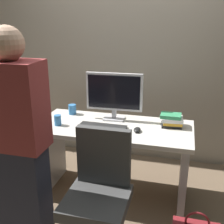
{
  "coord_description": "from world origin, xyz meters",
  "views": [
    {
      "loc": [
        0.6,
        -2.34,
        1.7
      ],
      "look_at": [
        0.0,
        -0.05,
        0.88
      ],
      "focal_mm": 45.38,
      "sensor_mm": 36.0,
      "label": 1
    }
  ],
  "objects_px": {
    "desk": "(113,148)",
    "cup_by_monitor": "(72,109)",
    "book_stack": "(172,120)",
    "mouse": "(137,130)",
    "cup_near_keyboard": "(58,120)",
    "monitor": "(114,94)",
    "keyboard": "(103,127)",
    "person_at_desk": "(19,148)",
    "office_chair": "(99,201)"
  },
  "relations": [
    {
      "from": "desk",
      "to": "cup_by_monitor",
      "type": "xyz_separation_m",
      "value": [
        -0.49,
        0.21,
        0.27
      ]
    },
    {
      "from": "desk",
      "to": "book_stack",
      "type": "height_order",
      "value": "book_stack"
    },
    {
      "from": "desk",
      "to": "cup_by_monitor",
      "type": "relative_size",
      "value": 14.45
    },
    {
      "from": "desk",
      "to": "mouse",
      "type": "xyz_separation_m",
      "value": [
        0.23,
        -0.08,
        0.24
      ]
    },
    {
      "from": "cup_near_keyboard",
      "to": "cup_by_monitor",
      "type": "distance_m",
      "value": 0.32
    },
    {
      "from": "monitor",
      "to": "keyboard",
      "type": "distance_m",
      "value": 0.34
    },
    {
      "from": "monitor",
      "to": "mouse",
      "type": "relative_size",
      "value": 5.41
    },
    {
      "from": "monitor",
      "to": "book_stack",
      "type": "relative_size",
      "value": 2.62
    },
    {
      "from": "person_at_desk",
      "to": "cup_by_monitor",
      "type": "xyz_separation_m",
      "value": [
        -0.04,
        1.03,
        -0.06
      ]
    },
    {
      "from": "monitor",
      "to": "book_stack",
      "type": "bearing_deg",
      "value": -4.86
    },
    {
      "from": "person_at_desk",
      "to": "book_stack",
      "type": "xyz_separation_m",
      "value": [
        0.97,
        0.94,
        -0.05
      ]
    },
    {
      "from": "person_at_desk",
      "to": "book_stack",
      "type": "bearing_deg",
      "value": 44.28
    },
    {
      "from": "desk",
      "to": "book_stack",
      "type": "distance_m",
      "value": 0.6
    },
    {
      "from": "office_chair",
      "to": "keyboard",
      "type": "bearing_deg",
      "value": 103.82
    },
    {
      "from": "book_stack",
      "to": "person_at_desk",
      "type": "bearing_deg",
      "value": -135.72
    },
    {
      "from": "office_chair",
      "to": "cup_near_keyboard",
      "type": "height_order",
      "value": "office_chair"
    },
    {
      "from": "mouse",
      "to": "cup_by_monitor",
      "type": "bearing_deg",
      "value": 158.14
    },
    {
      "from": "office_chair",
      "to": "mouse",
      "type": "bearing_deg",
      "value": 75.82
    },
    {
      "from": "desk",
      "to": "office_chair",
      "type": "xyz_separation_m",
      "value": [
        0.08,
        -0.71,
        -0.08
      ]
    },
    {
      "from": "monitor",
      "to": "cup_by_monitor",
      "type": "relative_size",
      "value": 5.45
    },
    {
      "from": "book_stack",
      "to": "desk",
      "type": "bearing_deg",
      "value": -167.22
    },
    {
      "from": "office_chair",
      "to": "keyboard",
      "type": "xyz_separation_m",
      "value": [
        -0.16,
        0.64,
        0.31
      ]
    },
    {
      "from": "cup_by_monitor",
      "to": "book_stack",
      "type": "relative_size",
      "value": 0.48
    },
    {
      "from": "book_stack",
      "to": "keyboard",
      "type": "bearing_deg",
      "value": -162.63
    },
    {
      "from": "desk",
      "to": "office_chair",
      "type": "distance_m",
      "value": 0.72
    },
    {
      "from": "cup_by_monitor",
      "to": "monitor",
      "type": "bearing_deg",
      "value": -5.52
    },
    {
      "from": "cup_by_monitor",
      "to": "office_chair",
      "type": "bearing_deg",
      "value": -58.63
    },
    {
      "from": "cup_near_keyboard",
      "to": "book_stack",
      "type": "bearing_deg",
      "value": 12.82
    },
    {
      "from": "monitor",
      "to": "mouse",
      "type": "bearing_deg",
      "value": -42.32
    },
    {
      "from": "office_chair",
      "to": "mouse",
      "type": "relative_size",
      "value": 9.4
    },
    {
      "from": "person_at_desk",
      "to": "book_stack",
      "type": "distance_m",
      "value": 1.35
    },
    {
      "from": "desk",
      "to": "cup_near_keyboard",
      "type": "bearing_deg",
      "value": -167.13
    },
    {
      "from": "desk",
      "to": "office_chair",
      "type": "relative_size",
      "value": 1.53
    },
    {
      "from": "office_chair",
      "to": "book_stack",
      "type": "bearing_deg",
      "value": 61.98
    },
    {
      "from": "monitor",
      "to": "keyboard",
      "type": "bearing_deg",
      "value": -101.54
    },
    {
      "from": "office_chair",
      "to": "person_at_desk",
      "type": "xyz_separation_m",
      "value": [
        -0.53,
        -0.11,
        0.41
      ]
    },
    {
      "from": "cup_by_monitor",
      "to": "book_stack",
      "type": "bearing_deg",
      "value": -5.16
    },
    {
      "from": "person_at_desk",
      "to": "book_stack",
      "type": "relative_size",
      "value": 7.94
    },
    {
      "from": "person_at_desk",
      "to": "mouse",
      "type": "xyz_separation_m",
      "value": [
        0.69,
        0.75,
        -0.1
      ]
    },
    {
      "from": "office_chair",
      "to": "person_at_desk",
      "type": "distance_m",
      "value": 0.68
    },
    {
      "from": "keyboard",
      "to": "book_stack",
      "type": "bearing_deg",
      "value": 18.32
    },
    {
      "from": "person_at_desk",
      "to": "cup_by_monitor",
      "type": "relative_size",
      "value": 16.51
    },
    {
      "from": "keyboard",
      "to": "cup_by_monitor",
      "type": "relative_size",
      "value": 4.33
    },
    {
      "from": "mouse",
      "to": "book_stack",
      "type": "height_order",
      "value": "book_stack"
    },
    {
      "from": "office_chair",
      "to": "person_at_desk",
      "type": "bearing_deg",
      "value": -167.81
    },
    {
      "from": "desk",
      "to": "office_chair",
      "type": "bearing_deg",
      "value": -83.97
    },
    {
      "from": "desk",
      "to": "book_stack",
      "type": "bearing_deg",
      "value": 12.78
    },
    {
      "from": "person_at_desk",
      "to": "mouse",
      "type": "bearing_deg",
      "value": 47.38
    },
    {
      "from": "office_chair",
      "to": "keyboard",
      "type": "height_order",
      "value": "office_chair"
    },
    {
      "from": "monitor",
      "to": "mouse",
      "type": "height_order",
      "value": "monitor"
    }
  ]
}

